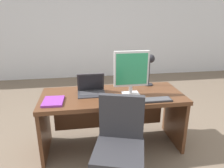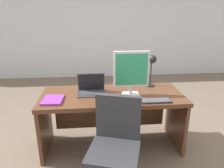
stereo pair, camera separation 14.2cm
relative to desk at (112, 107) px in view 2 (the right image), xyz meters
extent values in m
plane|color=#6B5B4C|center=(0.00, 1.46, -0.54)|extent=(12.00, 12.00, 0.00)
cube|color=silver|center=(0.00, 3.19, 0.86)|extent=(10.00, 0.10, 2.80)
cube|color=#56331E|center=(0.00, -0.04, 0.17)|extent=(1.70, 0.71, 0.05)
cube|color=#56331E|center=(-0.83, -0.04, -0.20)|extent=(0.04, 0.63, 0.68)
cube|color=#56331E|center=(0.83, -0.04, -0.20)|extent=(0.04, 0.63, 0.68)
cube|color=#56331E|center=(0.00, 0.22, -0.16)|extent=(1.50, 0.02, 0.48)
cube|color=silver|center=(0.22, -0.07, 0.20)|extent=(0.20, 0.16, 0.01)
cube|color=silver|center=(0.22, -0.06, 0.25)|extent=(0.04, 0.02, 0.10)
cube|color=silver|center=(0.22, -0.07, 0.50)|extent=(0.41, 0.04, 0.42)
cube|color=#2D9966|center=(0.22, -0.09, 0.50)|extent=(0.37, 0.00, 0.37)
cube|color=#2D2D33|center=(-0.25, 0.00, 0.19)|extent=(0.33, 0.25, 0.01)
cube|color=#38383D|center=(-0.25, 0.02, 0.20)|extent=(0.28, 0.14, 0.00)
cube|color=#2D2D33|center=(-0.25, 0.09, 0.31)|extent=(0.33, 0.09, 0.23)
cube|color=black|center=(-0.25, 0.08, 0.31)|extent=(0.29, 0.07, 0.19)
cube|color=#2D2D33|center=(0.46, -0.30, 0.20)|extent=(0.33, 0.12, 0.02)
cube|color=#47474C|center=(0.46, -0.30, 0.21)|extent=(0.31, 0.11, 0.00)
ellipsoid|color=black|center=(-0.14, -0.33, 0.21)|extent=(0.05, 0.09, 0.04)
cylinder|color=black|center=(0.54, 0.22, 0.20)|extent=(0.12, 0.12, 0.01)
cylinder|color=black|center=(0.54, 0.22, 0.36)|extent=(0.02, 0.02, 0.32)
sphere|color=black|center=(0.54, 0.19, 0.56)|extent=(0.11, 0.11, 0.11)
cube|color=purple|center=(-0.68, -0.17, 0.20)|extent=(0.23, 0.28, 0.02)
cube|color=#2D2D33|center=(-0.06, -0.76, -0.11)|extent=(0.57, 0.57, 0.08)
cube|color=#2D2D33|center=(0.01, -0.56, 0.16)|extent=(0.44, 0.19, 0.45)
camera|label=1|loc=(-0.36, -2.32, 1.12)|focal=33.06mm
camera|label=2|loc=(-0.22, -2.34, 1.12)|focal=33.06mm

